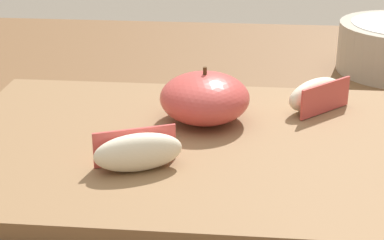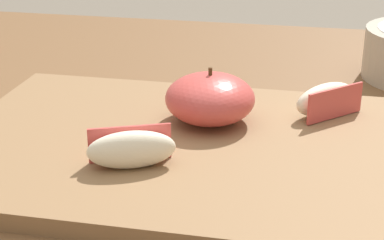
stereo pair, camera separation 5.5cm
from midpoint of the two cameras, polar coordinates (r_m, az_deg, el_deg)
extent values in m
cube|color=brown|center=(0.64, 1.36, -1.66)|extent=(1.18, 0.83, 0.03)
cube|color=olive|center=(0.56, -2.81, -2.67)|extent=(0.43, 0.30, 0.02)
ellipsoid|color=#D14C47|center=(0.59, -1.51, 1.95)|extent=(0.08, 0.08, 0.05)
cylinder|color=#4C3319|center=(0.59, -1.54, 4.25)|extent=(0.00, 0.00, 0.01)
ellipsoid|color=#F4EACC|center=(0.51, -7.97, -2.96)|extent=(0.08, 0.05, 0.03)
cube|color=#D14C47|center=(0.52, -8.20, -2.37)|extent=(0.06, 0.03, 0.03)
ellipsoid|color=#F4EACC|center=(0.63, 8.58, 2.25)|extent=(0.07, 0.07, 0.03)
cube|color=#D14C47|center=(0.62, 9.44, 1.93)|extent=(0.05, 0.05, 0.03)
camera|label=1|loc=(0.03, -92.86, -1.19)|focal=59.41mm
camera|label=2|loc=(0.03, 87.14, 1.19)|focal=59.41mm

